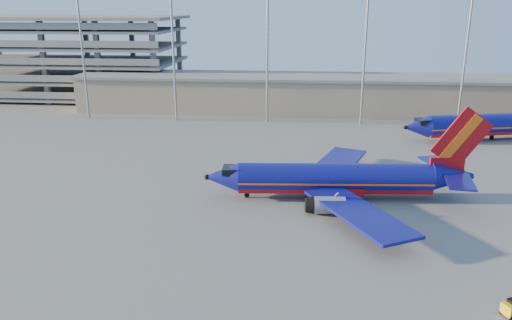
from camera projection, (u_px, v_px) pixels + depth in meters
name	position (u px, v px, depth m)	size (l,w,h in m)	color
ground	(280.00, 202.00, 64.00)	(220.00, 220.00, 0.00)	slate
terminal_building	(335.00, 94.00, 116.95)	(122.00, 16.00, 8.50)	gray
parking_garage	(67.00, 53.00, 136.48)	(62.00, 32.00, 21.40)	slate
light_mast_row	(316.00, 39.00, 102.06)	(101.60, 1.60, 28.65)	gray
aircraft_main	(341.00, 179.00, 64.69)	(36.35, 34.88, 12.31)	navy
aircraft_second	(498.00, 124.00, 93.24)	(37.47, 17.17, 12.90)	navy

